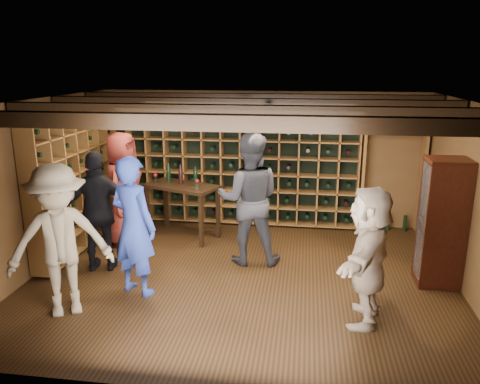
# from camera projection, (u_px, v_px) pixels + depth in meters

# --- Properties ---
(ground) EXTENTS (6.00, 6.00, 0.00)m
(ground) POSITION_uv_depth(u_px,v_px,m) (242.00, 277.00, 6.77)
(ground) COLOR black
(ground) RESTS_ON ground
(room_shell) EXTENTS (6.00, 6.00, 6.00)m
(room_shell) POSITION_uv_depth(u_px,v_px,m) (243.00, 107.00, 6.17)
(room_shell) COLOR brown
(room_shell) RESTS_ON ground
(wine_rack_back) EXTENTS (4.65, 0.30, 2.20)m
(wine_rack_back) POSITION_uv_depth(u_px,v_px,m) (231.00, 165.00, 8.76)
(wine_rack_back) COLOR brown
(wine_rack_back) RESTS_ON ground
(wine_rack_left) EXTENTS (0.30, 2.65, 2.20)m
(wine_rack_left) POSITION_uv_depth(u_px,v_px,m) (78.00, 180.00, 7.63)
(wine_rack_left) COLOR brown
(wine_rack_left) RESTS_ON ground
(crate_shelf) EXTENTS (1.20, 0.32, 2.07)m
(crate_shelf) POSITION_uv_depth(u_px,v_px,m) (395.00, 146.00, 8.23)
(crate_shelf) COLOR brown
(crate_shelf) RESTS_ON ground
(display_cabinet) EXTENTS (0.55, 0.50, 1.75)m
(display_cabinet) POSITION_uv_depth(u_px,v_px,m) (441.00, 225.00, 6.36)
(display_cabinet) COLOR #33120A
(display_cabinet) RESTS_ON ground
(man_blue_shirt) EXTENTS (0.80, 0.67, 1.87)m
(man_blue_shirt) POSITION_uv_depth(u_px,v_px,m) (134.00, 226.00, 6.09)
(man_blue_shirt) COLOR navy
(man_blue_shirt) RESTS_ON ground
(man_grey_suit) EXTENTS (1.04, 0.84, 2.01)m
(man_grey_suit) POSITION_uv_depth(u_px,v_px,m) (249.00, 199.00, 7.05)
(man_grey_suit) COLOR black
(man_grey_suit) RESTS_ON ground
(guest_red_floral) EXTENTS (0.65, 0.96, 1.91)m
(guest_red_floral) POSITION_uv_depth(u_px,v_px,m) (123.00, 189.00, 7.82)
(guest_red_floral) COLOR maroon
(guest_red_floral) RESTS_ON ground
(guest_woman_black) EXTENTS (1.11, 0.61, 1.79)m
(guest_woman_black) POSITION_uv_depth(u_px,v_px,m) (99.00, 212.00, 6.80)
(guest_woman_black) COLOR black
(guest_woman_black) RESTS_ON ground
(guest_khaki) EXTENTS (1.40, 1.20, 1.88)m
(guest_khaki) POSITION_uv_depth(u_px,v_px,m) (60.00, 241.00, 5.56)
(guest_khaki) COLOR #7D6D56
(guest_khaki) RESTS_ON ground
(guest_beige) EXTENTS (0.83, 1.62, 1.67)m
(guest_beige) POSITION_uv_depth(u_px,v_px,m) (368.00, 256.00, 5.41)
(guest_beige) COLOR tan
(guest_beige) RESTS_ON ground
(tasting_table) EXTENTS (1.40, 1.05, 1.23)m
(tasting_table) POSITION_uv_depth(u_px,v_px,m) (182.00, 191.00, 8.14)
(tasting_table) COLOR black
(tasting_table) RESTS_ON ground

